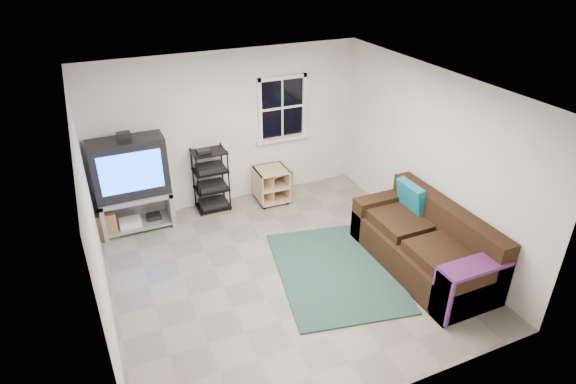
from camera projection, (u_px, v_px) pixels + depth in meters
name	position (u px, v px, depth m)	size (l,w,h in m)	color
room	(282.00, 112.00, 8.20)	(4.60, 4.62, 4.60)	gray
tv_unit	(131.00, 177.00, 7.34)	(1.10, 0.55, 1.62)	#95969D
av_rack	(211.00, 184.00, 8.04)	(0.55, 0.40, 1.10)	black
side_table_left	(271.00, 183.00, 8.37)	(0.54, 0.54, 0.62)	tan
side_table_right	(273.00, 181.00, 8.50)	(0.61, 0.61, 0.55)	tan
sofa	(425.00, 246.00, 6.65)	(0.98, 2.22, 1.01)	black
shag_rug	(336.00, 270.00, 6.72)	(1.56, 2.14, 0.03)	#322216
paper_bag	(107.00, 225.00, 7.40)	(0.29, 0.19, 0.41)	olive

